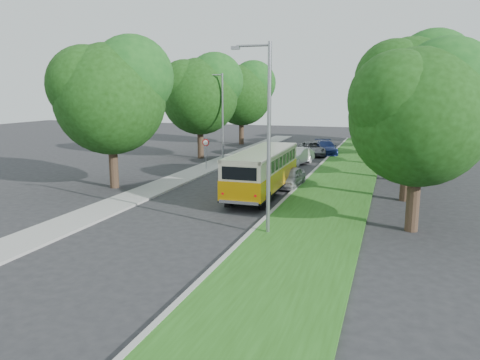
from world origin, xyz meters
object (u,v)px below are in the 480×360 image
(car_white, at_px, (297,156))
(car_silver, at_px, (289,177))
(vintage_bus, at_px, (263,172))
(lamppost_near, at_px, (267,133))
(lamppost_far, at_px, (221,114))
(car_blue, at_px, (326,148))
(car_grey, at_px, (312,149))

(car_white, bearing_deg, car_silver, -67.49)
(vintage_bus, bearing_deg, lamppost_near, -73.84)
(lamppost_far, height_order, car_white, lamppost_far)
(car_white, bearing_deg, lamppost_far, -156.43)
(vintage_bus, distance_m, car_blue, 19.14)
(lamppost_near, height_order, lamppost_far, lamppost_near)
(vintage_bus, relative_size, car_white, 2.18)
(vintage_bus, bearing_deg, car_silver, 69.88)
(car_white, bearing_deg, lamppost_near, -68.51)
(lamppost_near, relative_size, car_white, 1.91)
(lamppost_far, relative_size, vintage_bus, 0.82)
(lamppost_near, relative_size, car_blue, 1.74)
(lamppost_far, relative_size, car_blue, 1.63)
(car_silver, bearing_deg, car_blue, 92.99)
(lamppost_near, height_order, car_grey, lamppost_near)
(vintage_bus, distance_m, car_white, 12.16)
(car_grey, bearing_deg, lamppost_far, -152.17)
(car_grey, bearing_deg, car_white, -111.49)
(vintage_bus, height_order, car_white, vintage_bus)
(car_silver, distance_m, car_grey, 15.25)
(car_white, height_order, car_grey, car_white)
(lamppost_far, relative_size, car_white, 1.79)
(lamppost_near, distance_m, car_grey, 25.84)
(car_white, distance_m, car_blue, 7.11)
(lamppost_far, xyz_separation_m, car_white, (6.28, 1.08, -3.42))
(lamppost_near, xyz_separation_m, car_blue, (-1.21, 26.54, -3.70))
(lamppost_near, xyz_separation_m, car_white, (-2.63, 19.58, -3.68))
(car_silver, relative_size, car_blue, 0.80)
(car_silver, height_order, car_blue, car_blue)
(lamppost_near, height_order, car_white, lamppost_near)
(car_blue, xyz_separation_m, car_grey, (-1.16, -1.08, -0.03))
(lamppost_near, relative_size, vintage_bus, 0.88)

